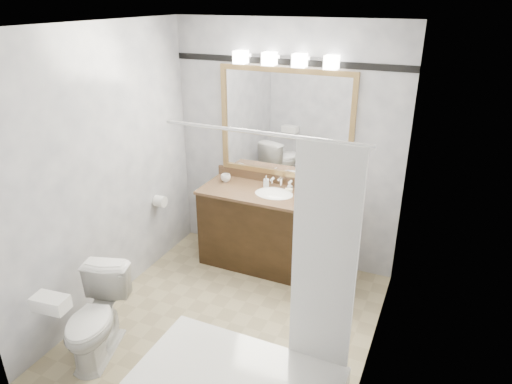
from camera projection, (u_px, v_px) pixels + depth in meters
room at (227, 194)px, 3.56m from camera, size 2.42×2.62×2.52m
vanity at (273, 229)px, 4.74m from camera, size 1.53×0.58×0.97m
mirror at (285, 124)px, 4.54m from camera, size 1.40×0.04×1.10m
vanity_light_bar at (285, 59)px, 4.24m from camera, size 1.02×0.14×0.12m
accent_stripe at (287, 62)px, 4.31m from camera, size 2.40×0.01×0.06m
tp_roll at (160, 201)px, 4.76m from camera, size 0.11×0.12×0.12m
toilet at (96, 318)px, 3.58m from camera, size 0.57×0.77×0.70m
tissue_box at (51, 303)px, 3.12m from camera, size 0.26×0.16×0.10m
coffee_maker at (323, 182)px, 4.36m from camera, size 0.19×0.24×0.37m
cup_left at (226, 178)px, 4.85m from camera, size 0.13×0.13×0.08m
soap_bottle_a at (266, 181)px, 4.72m from camera, size 0.07×0.07×0.12m
soap_bottle_b at (290, 186)px, 4.66m from camera, size 0.07×0.07×0.07m
soap_bar at (289, 190)px, 4.63m from camera, size 0.08×0.06×0.02m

